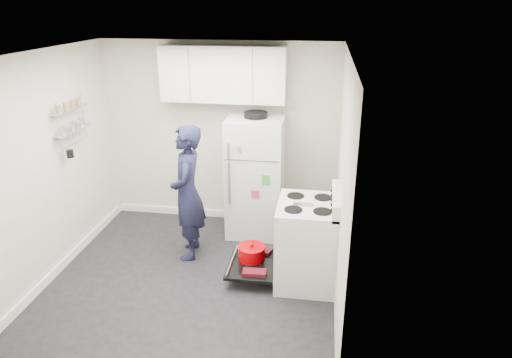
% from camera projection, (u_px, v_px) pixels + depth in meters
% --- Properties ---
extents(room, '(3.21, 3.21, 2.51)m').
position_uv_depth(room, '(186.00, 179.00, 4.83)').
color(room, black).
rests_on(room, ground).
extents(electric_range, '(0.66, 0.76, 1.10)m').
position_uv_depth(electric_range, '(306.00, 243.00, 5.04)').
color(electric_range, silver).
rests_on(electric_range, ground).
extents(open_oven_door, '(0.55, 0.72, 0.24)m').
position_uv_depth(open_oven_door, '(252.00, 258.00, 5.26)').
color(open_oven_door, black).
rests_on(open_oven_door, ground).
extents(refrigerator, '(0.72, 0.74, 1.67)m').
position_uv_depth(refrigerator, '(256.00, 176.00, 6.03)').
color(refrigerator, silver).
rests_on(refrigerator, ground).
extents(upper_cabinets, '(1.60, 0.33, 0.70)m').
position_uv_depth(upper_cabinets, '(224.00, 74.00, 5.78)').
color(upper_cabinets, silver).
rests_on(upper_cabinets, room).
extents(wall_shelf_rack, '(0.14, 0.60, 0.61)m').
position_uv_depth(wall_shelf_rack, '(71.00, 120.00, 5.29)').
color(wall_shelf_rack, '#B2B2B7').
rests_on(wall_shelf_rack, room).
extents(person, '(0.49, 0.66, 1.66)m').
position_uv_depth(person, '(188.00, 193.00, 5.43)').
color(person, black).
rests_on(person, ground).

